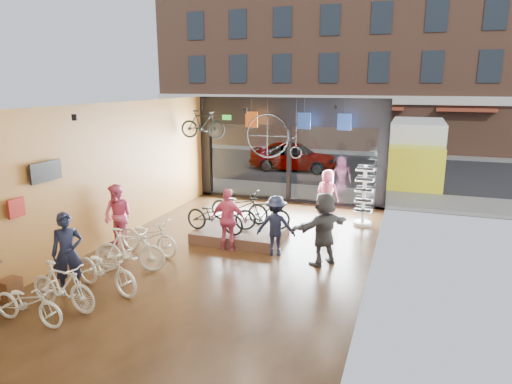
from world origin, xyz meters
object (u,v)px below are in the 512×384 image
at_px(display_platform, 241,234).
at_px(floor_bike_0, 28,302).
at_px(street_car, 293,156).
at_px(floor_bike_4, 148,236).
at_px(floor_bike_3, 129,250).
at_px(customer_2, 229,220).
at_px(box_truck, 416,153).
at_px(customer_3, 276,226).
at_px(floor_bike_1, 63,286).
at_px(penny_farthing, 276,138).
at_px(sunglasses_rack, 364,196).
at_px(hung_bike, 203,124).
at_px(display_bike_mid, 262,214).
at_px(display_bike_right, 239,206).
at_px(display_bike_left, 215,216).
at_px(customer_5, 324,229).
at_px(customer_1, 118,217).
at_px(customer_4, 327,193).
at_px(floor_bike_2, 106,269).
at_px(customer_0, 68,253).

bearing_deg(display_platform, floor_bike_0, -109.73).
height_order(street_car, floor_bike_4, street_car).
bearing_deg(floor_bike_3, customer_2, -50.78).
relative_size(box_truck, customer_3, 4.33).
bearing_deg(customer_2, floor_bike_0, 68.23).
height_order(floor_bike_1, penny_farthing, penny_farthing).
relative_size(street_car, display_platform, 1.80).
distance_m(floor_bike_3, penny_farthing, 6.83).
bearing_deg(sunglasses_rack, street_car, 126.00).
bearing_deg(hung_bike, customer_2, -151.74).
height_order(floor_bike_1, customer_2, customer_2).
xyz_separation_m(display_bike_mid, display_bike_right, (-0.89, 0.52, 0.02)).
bearing_deg(hung_bike, display_bike_right, -140.58).
bearing_deg(penny_farthing, street_car, 99.62).
xyz_separation_m(display_bike_mid, penny_farthing, (-0.59, 3.29, 1.73)).
bearing_deg(display_bike_left, sunglasses_rack, -42.81).
relative_size(display_bike_mid, display_bike_right, 0.85).
relative_size(box_truck, display_bike_left, 3.74).
relative_size(display_bike_mid, sunglasses_rack, 0.83).
bearing_deg(display_platform, floor_bike_1, -109.84).
height_order(display_platform, display_bike_left, display_bike_left).
distance_m(display_bike_right, hung_bike, 3.76).
relative_size(display_bike_left, customer_5, 1.00).
distance_m(box_truck, customer_2, 11.48).
relative_size(customer_3, penny_farthing, 0.81).
xyz_separation_m(customer_1, customer_3, (4.11, 0.86, -0.09)).
bearing_deg(customer_4, floor_bike_2, 76.38).
xyz_separation_m(display_bike_mid, customer_0, (-2.81, -4.40, 0.11)).
relative_size(street_car, customer_2, 2.59).
bearing_deg(street_car, customer_3, -167.78).
xyz_separation_m(box_truck, floor_bike_4, (-6.41, -11.47, -0.84)).
xyz_separation_m(box_truck, customer_2, (-4.59, -10.51, -0.49)).
bearing_deg(floor_bike_4, customer_5, -70.10).
height_order(box_truck, floor_bike_3, box_truck).
xyz_separation_m(customer_3, customer_4, (0.61, 3.88, 0.01)).
bearing_deg(customer_0, floor_bike_3, 30.79).
distance_m(floor_bike_3, customer_1, 1.76).
bearing_deg(customer_5, display_bike_mid, -81.30).
relative_size(customer_0, customer_5, 0.97).
height_order(floor_bike_1, sunglasses_rack, sunglasses_rack).
height_order(display_bike_mid, hung_bike, hung_bike).
bearing_deg(display_platform, display_bike_left, -137.57).
distance_m(sunglasses_rack, penny_farthing, 3.58).
xyz_separation_m(box_truck, sunglasses_rack, (-1.48, -7.13, -0.38)).
xyz_separation_m(display_platform, customer_2, (0.01, -0.91, 0.68)).
height_order(floor_bike_4, hung_bike, hung_bike).
xyz_separation_m(floor_bike_4, customer_1, (-1.02, 0.18, 0.38)).
bearing_deg(display_bike_mid, floor_bike_2, 132.68).
distance_m(floor_bike_2, display_bike_mid, 4.63).
bearing_deg(customer_4, customer_2, 76.81).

